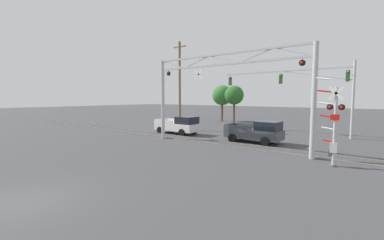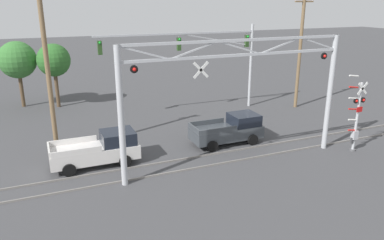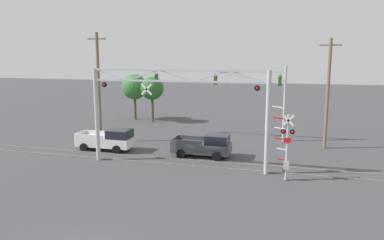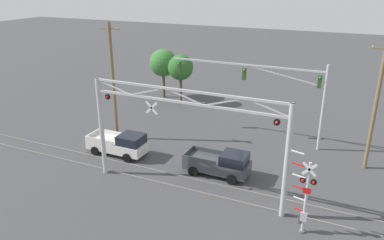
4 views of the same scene
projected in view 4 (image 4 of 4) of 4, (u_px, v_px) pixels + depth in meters
rail_track_near at (187, 189)px, 25.24m from camera, size 80.00×0.08×0.10m
rail_track_far at (195, 179)px, 26.46m from camera, size 80.00×0.08×0.10m
crossing_gantry at (184, 129)px, 23.41m from camera, size 13.23×0.32×7.12m
crossing_signal_mast at (305, 200)px, 20.36m from camera, size 1.50×0.35×4.92m
traffic_signal_span at (279, 86)px, 30.82m from camera, size 13.42×0.39×7.15m
pickup_truck_lead at (220, 163)px, 26.88m from camera, size 4.70×2.15×1.86m
pickup_truck_following at (120, 144)px, 30.03m from camera, size 4.92×2.15×1.86m
utility_pole_left at (113, 81)px, 31.60m from camera, size 1.80×0.28×10.15m
utility_pole_right at (376, 106)px, 26.43m from camera, size 1.80×0.28×9.54m
background_tree_beyond_span at (181, 68)px, 41.18m from camera, size 2.81×2.81×5.55m
background_tree_far_left_verge at (163, 63)px, 43.37m from camera, size 3.19×3.19×5.75m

